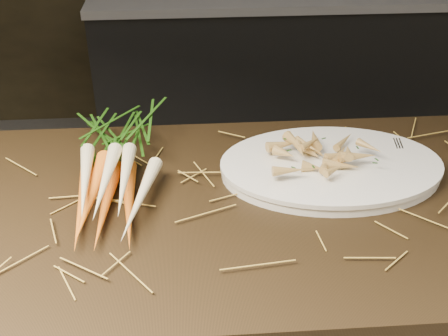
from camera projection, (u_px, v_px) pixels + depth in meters
name	position (u px, v px, depth m)	size (l,w,h in m)	color
back_counter	(270.00, 68.00, 3.02)	(1.82, 0.62, 0.84)	black
straw_bedding	(265.00, 197.00, 1.16)	(1.40, 0.60, 0.02)	#A68239
root_veg_bunch	(114.00, 154.00, 1.23)	(0.20, 0.53, 0.10)	orange
serving_platter	(331.00, 169.00, 1.24)	(0.48, 0.32, 0.03)	white
roasted_veg_heap	(333.00, 154.00, 1.22)	(0.24, 0.17, 0.05)	#A1763C
serving_fork	(411.00, 166.00, 1.22)	(0.02, 0.18, 0.00)	silver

